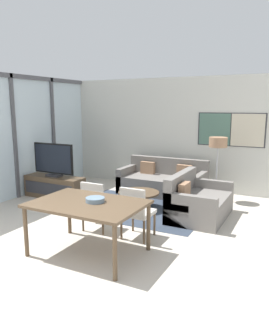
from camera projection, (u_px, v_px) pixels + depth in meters
ground_plane at (29, 278)px, 4.06m from camera, size 24.00×24.00×0.00m
wall_back at (178, 134)px, 8.32m from camera, size 6.89×0.09×2.80m
window_wall_left at (13, 132)px, 7.37m from camera, size 0.07×5.21×2.80m
area_rug at (139, 208)px, 6.82m from camera, size 2.78×2.00×0.01m
tv_console at (55, 187)px, 7.58m from camera, size 1.46×0.46×0.50m
television at (53, 160)px, 7.46m from camera, size 1.09×0.20×0.77m
sofa_main at (163, 182)px, 7.95m from camera, size 2.03×0.95×0.83m
sofa_side at (196, 203)px, 6.27m from camera, size 0.95×1.47×0.83m
coffee_table at (139, 196)px, 6.77m from camera, size 0.85×0.85×0.35m
dining_table at (88, 207)px, 4.63m from camera, size 1.57×1.09×0.76m
dining_chair_left at (97, 203)px, 5.52m from camera, size 0.46×0.46×0.86m
dining_chair_centre at (136, 210)px, 5.17m from camera, size 0.46×0.46×0.86m
fruit_bowl at (95, 199)px, 4.64m from camera, size 0.27×0.27×0.06m
floor_lamp at (218, 146)px, 7.20m from camera, size 0.40×0.40×1.43m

